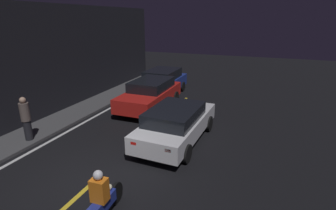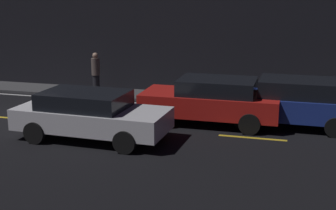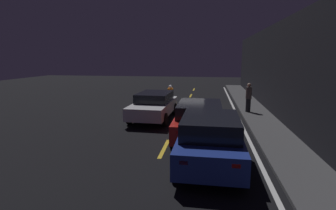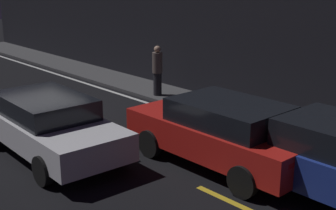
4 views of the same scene
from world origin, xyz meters
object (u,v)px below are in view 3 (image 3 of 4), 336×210
(sedan_white, at_px, (154,105))
(taxi_red, at_px, (200,119))
(motorcycle, at_px, (170,96))
(traffic_cone_near, at_px, (146,99))
(sedan_blue, at_px, (210,138))
(pedestrian, at_px, (249,97))

(sedan_white, xyz_separation_m, taxi_red, (3.12, 2.53, 0.04))
(sedan_white, bearing_deg, motorcycle, 179.74)
(taxi_red, bearing_deg, traffic_cone_near, 27.75)
(sedan_white, xyz_separation_m, motorcycle, (-4.65, 0.19, -0.21))
(taxi_red, relative_size, traffic_cone_near, 6.17)
(taxi_red, bearing_deg, sedan_white, 39.00)
(sedan_white, relative_size, motorcycle, 2.13)
(sedan_blue, distance_m, pedestrian, 8.04)
(sedan_blue, xyz_separation_m, motorcycle, (-10.26, -2.76, -0.25))
(sedan_white, distance_m, traffic_cone_near, 4.86)
(motorcycle, relative_size, pedestrian, 1.26)
(traffic_cone_near, height_order, pedestrian, pedestrian)
(taxi_red, height_order, motorcycle, taxi_red)
(taxi_red, relative_size, pedestrian, 2.63)
(motorcycle, bearing_deg, taxi_red, 13.88)
(motorcycle, relative_size, traffic_cone_near, 2.96)
(sedan_white, height_order, taxi_red, taxi_red)
(sedan_white, distance_m, sedan_blue, 6.35)
(sedan_blue, relative_size, pedestrian, 2.58)
(sedan_blue, relative_size, traffic_cone_near, 6.07)
(sedan_blue, xyz_separation_m, pedestrian, (-7.73, 2.21, 0.16))
(sedan_blue, relative_size, motorcycle, 2.05)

